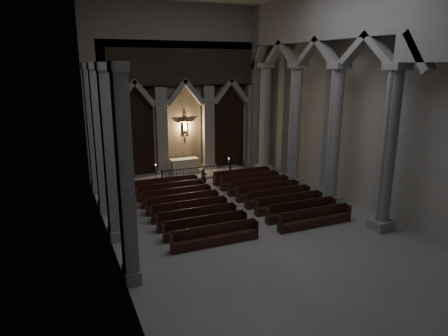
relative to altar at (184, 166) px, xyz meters
name	(u,v)px	position (x,y,z in m)	size (l,w,h in m)	color
room	(262,72)	(0.33, -11.04, 6.93)	(24.00, 24.10, 12.00)	gray
sanctuary_wall	(184,83)	(0.33, 0.50, 5.94)	(14.00, 0.77, 12.00)	gray
right_arcade	(341,66)	(5.83, -9.71, 7.15)	(1.00, 24.00, 12.00)	gray
left_pilasters	(104,149)	(-6.42, -7.54, 3.23)	(0.60, 13.00, 8.03)	gray
sanctuary_step	(191,174)	(0.33, -0.44, -0.60)	(8.50, 2.60, 0.15)	gray
altar	(184,166)	(0.00, 0.00, 0.00)	(2.06, 0.82, 1.04)	#B8B2A2
altar_rail	(197,172)	(0.33, -1.96, -0.01)	(5.13, 0.09, 1.01)	black
candle_stand_left	(156,180)	(-2.59, -1.97, -0.27)	(0.25, 0.25, 1.48)	#B89038
candle_stand_right	(229,171)	(2.90, -1.59, -0.32)	(0.22, 0.22, 1.31)	#B89038
pews	(231,202)	(0.33, -7.75, -0.37)	(9.55, 8.88, 0.93)	black
worshipper	(204,178)	(0.27, -3.41, -0.08)	(0.43, 0.28, 1.18)	black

